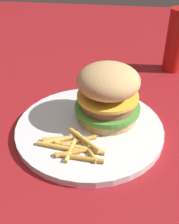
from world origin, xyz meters
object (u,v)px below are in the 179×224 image
(sandwich, at_px, (108,93))
(fries_pile, at_px, (74,146))
(ketchup_bottle, at_px, (176,41))
(plate, at_px, (90,129))

(sandwich, distance_m, fries_pile, 0.11)
(ketchup_bottle, bearing_deg, fries_pile, -119.49)
(plate, xyz_separation_m, ketchup_bottle, (0.17, 0.26, 0.07))
(fries_pile, distance_m, ketchup_bottle, 0.38)
(sandwich, bearing_deg, fries_pile, -116.71)
(sandwich, relative_size, ketchup_bottle, 0.80)
(ketchup_bottle, bearing_deg, plate, -122.18)
(plate, distance_m, fries_pile, 0.06)
(plate, height_order, ketchup_bottle, ketchup_bottle)
(plate, distance_m, ketchup_bottle, 0.32)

